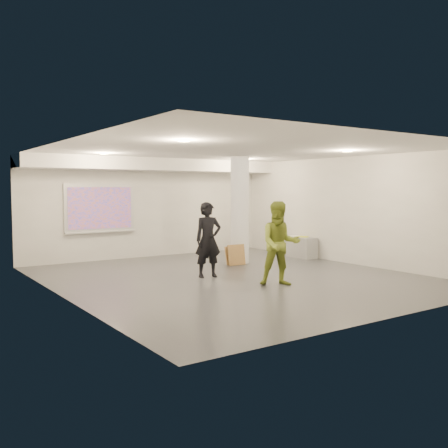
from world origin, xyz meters
TOP-DOWN VIEW (x-y plane):
  - floor at (0.00, 0.00)m, footprint 8.00×9.00m
  - ceiling at (0.00, 0.00)m, footprint 8.00×9.00m
  - wall_back at (0.00, 4.50)m, footprint 8.00×0.01m
  - wall_front at (0.00, -4.50)m, footprint 8.00×0.01m
  - wall_left at (-4.00, 0.00)m, footprint 0.01×9.00m
  - wall_right at (4.00, 0.00)m, footprint 0.01×9.00m
  - soffit_band at (0.00, 3.95)m, footprint 8.00×1.10m
  - downlight_nw at (-2.20, 2.50)m, footprint 0.22×0.22m
  - downlight_ne at (2.20, 2.50)m, footprint 0.22×0.22m
  - downlight_sw at (-2.20, -1.50)m, footprint 0.22×0.22m
  - downlight_se at (2.20, -1.50)m, footprint 0.22×0.22m
  - column at (1.50, 1.80)m, footprint 0.52×0.52m
  - projection_screen at (-1.60, 4.45)m, footprint 2.10×0.13m
  - credenza at (3.72, 1.67)m, footprint 0.50×1.10m
  - papers_stack at (3.72, 1.92)m, footprint 0.31×0.37m
  - postit_pad at (3.74, 1.59)m, footprint 0.28×0.33m
  - cardboard_back at (1.16, 1.71)m, footprint 0.49×0.22m
  - cardboard_front at (1.17, 1.50)m, footprint 0.52×0.16m
  - woman at (-0.46, 0.39)m, footprint 0.72×0.54m
  - man at (0.26, -1.37)m, footprint 1.12×1.05m

SIDE VIEW (x-z plane):
  - floor at x=0.00m, z-range -0.01..0.01m
  - cardboard_back at x=1.16m, z-range 0.00..0.51m
  - cardboard_front at x=1.17m, z-range 0.00..0.57m
  - credenza at x=3.72m, z-range 0.00..0.63m
  - papers_stack at x=3.72m, z-range 0.63..0.65m
  - postit_pad at x=3.74m, z-range 0.63..0.66m
  - woman at x=-0.46m, z-range 0.00..1.79m
  - man at x=0.26m, z-range 0.00..1.83m
  - wall_back at x=0.00m, z-range 0.00..3.00m
  - wall_front at x=0.00m, z-range 0.00..3.00m
  - wall_left at x=-4.00m, z-range 0.00..3.00m
  - wall_right at x=4.00m, z-range 0.00..3.00m
  - column at x=1.50m, z-range 0.00..3.00m
  - projection_screen at x=-1.60m, z-range 0.82..2.24m
  - soffit_band at x=0.00m, z-range 2.64..3.00m
  - downlight_nw at x=-2.20m, z-range 2.97..2.99m
  - downlight_ne at x=2.20m, z-range 2.97..2.99m
  - downlight_sw at x=-2.20m, z-range 2.97..2.99m
  - downlight_se at x=2.20m, z-range 2.97..2.99m
  - ceiling at x=0.00m, z-range 3.00..3.00m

